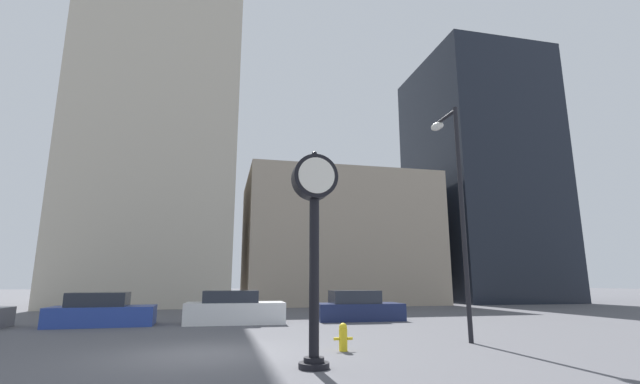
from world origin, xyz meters
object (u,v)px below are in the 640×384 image
car_white (234,309)px  fire_hydrant_near (343,337)px  car_blue (102,312)px  street_lamp_right (454,186)px  street_clock (314,216)px  car_navy (358,308)px

car_white → fire_hydrant_near: size_ratio=6.04×
car_blue → street_lamp_right: (11.63, -7.22, 4.15)m
car_blue → car_white: bearing=-4.5°
car_white → street_clock: bearing=-80.4°
car_blue → street_lamp_right: 14.30m
street_clock → street_lamp_right: 6.13m
street_clock → car_white: (-1.29, 9.99, -2.54)m
car_white → street_lamp_right: bearing=-45.4°
car_blue → car_navy: car_navy is taller
car_blue → car_white: 5.19m
car_blue → street_lamp_right: size_ratio=0.56×
street_clock → street_lamp_right: street_lamp_right is taller
car_blue → car_white: car_white is taller
car_navy → car_white: bearing=-175.2°
car_blue → street_lamp_right: street_lamp_right is taller
street_clock → fire_hydrant_near: (1.19, 1.99, -2.77)m
car_blue → fire_hydrant_near: (7.66, -8.14, -0.20)m
fire_hydrant_near → street_lamp_right: bearing=13.1°
street_clock → car_white: street_clock is taller
car_blue → street_clock: bearing=-60.3°
street_lamp_right → street_clock: bearing=-150.6°
car_blue → fire_hydrant_near: 11.18m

